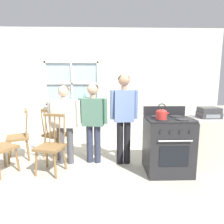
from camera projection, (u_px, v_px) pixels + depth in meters
name	position (u px, v px, depth m)	size (l,w,h in m)	color
ground_plane	(80.00, 167.00, 3.57)	(16.00, 16.00, 0.00)	#B2AD9E
wall_back	(86.00, 88.00, 4.73)	(6.40, 0.16, 2.70)	silver
chair_by_window	(56.00, 135.00, 4.02)	(0.56, 0.56, 0.98)	olive
chair_center_cluster	(51.00, 147.00, 3.32)	(0.51, 0.50, 0.98)	olive
chair_near_stove	(19.00, 137.00, 3.86)	(0.53, 0.54, 0.98)	olive
person_elderly_left	(65.00, 117.00, 3.61)	(0.60, 0.24, 1.44)	#4C4C51
person_teen_center	(93.00, 116.00, 3.65)	(0.54, 0.27, 1.48)	#2D3347
person_adult_right	(124.00, 111.00, 3.58)	(0.50, 0.23, 1.64)	black
stove	(168.00, 145.00, 3.34)	(0.73, 0.68, 1.08)	#232326
kettle	(162.00, 114.00, 3.11)	(0.21, 0.17, 0.25)	red
potted_plant	(85.00, 102.00, 4.69)	(0.14, 0.14, 0.30)	#42474C
side_counter	(206.00, 142.00, 3.52)	(0.55, 0.50, 0.90)	beige
stereo	(209.00, 113.00, 3.41)	(0.34, 0.29, 0.18)	#38383A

